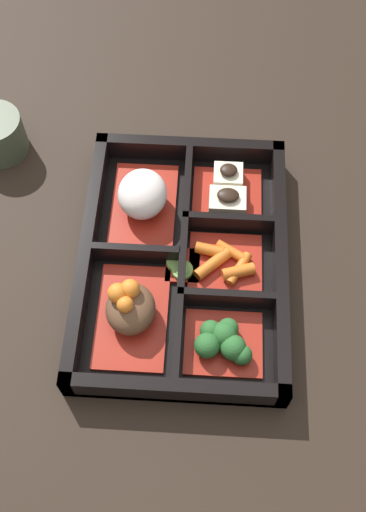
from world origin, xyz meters
name	(u,v)px	position (x,y,z in m)	size (l,w,h in m)	color
ground_plane	(183,266)	(0.00, 0.00, 0.00)	(3.00, 3.00, 0.00)	black
bento_base	(183,264)	(0.00, 0.00, 0.01)	(0.32, 0.23, 0.01)	black
bento_rim	(184,258)	(0.00, 0.00, 0.02)	(0.32, 0.23, 0.04)	black
bowl_stew	(130,309)	(-0.07, 0.05, 0.03)	(0.12, 0.08, 0.06)	maroon
bowl_rice	(143,197)	(0.07, 0.05, 0.03)	(0.12, 0.08, 0.05)	maroon
bowl_greens	(223,341)	(-0.10, -0.05, 0.02)	(0.07, 0.08, 0.03)	maroon
bowl_carrots	(225,263)	(0.00, -0.05, 0.02)	(0.08, 0.08, 0.02)	maroon
bowl_tofu	(227,192)	(0.09, -0.05, 0.02)	(0.08, 0.08, 0.03)	maroon
bowl_pickles	(180,266)	(-0.01, 0.00, 0.02)	(0.04, 0.04, 0.01)	maroon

